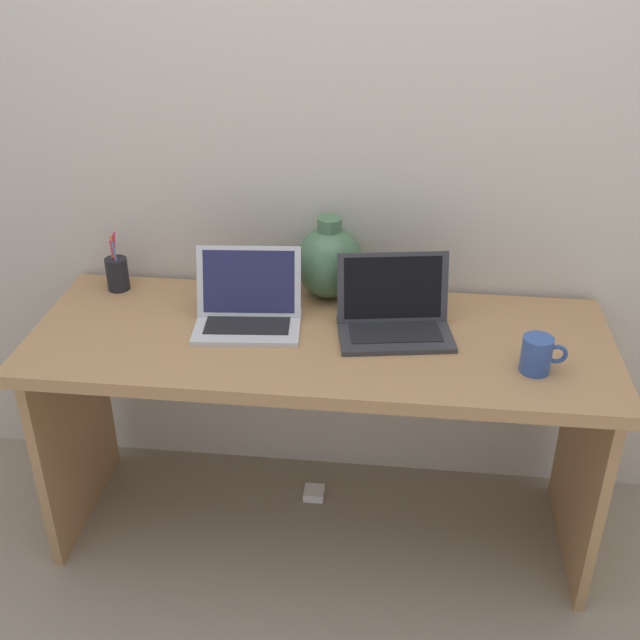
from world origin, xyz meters
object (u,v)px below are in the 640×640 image
object	(u,v)px
coffee_mug	(537,355)
power_brick	(314,493)
laptop_left	(248,305)
pen_cup	(117,273)
green_vase	(329,261)
laptop_right	(394,312)

from	to	relation	value
coffee_mug	power_brick	size ratio (longest dim) A/B	1.75
laptop_left	pen_cup	world-z (taller)	laptop_left
power_brick	laptop_left	bearing A→B (deg)	-153.41
green_vase	coffee_mug	distance (m)	0.71
laptop_left	green_vase	world-z (taller)	green_vase
laptop_left	green_vase	size ratio (longest dim) A/B	1.25
green_vase	pen_cup	distance (m)	0.68
laptop_left	coffee_mug	distance (m)	0.84
laptop_left	pen_cup	bearing A→B (deg)	159.57
power_brick	green_vase	bearing A→B (deg)	71.77
laptop_right	pen_cup	distance (m)	0.91
green_vase	power_brick	world-z (taller)	green_vase
laptop_right	coffee_mug	xyz separation A→B (m)	(0.39, -0.18, -0.01)
laptop_left	laptop_right	bearing A→B (deg)	0.43
coffee_mug	pen_cup	bearing A→B (deg)	164.72
green_vase	power_brick	distance (m)	0.86
pen_cup	green_vase	bearing A→B (deg)	2.75
pen_cup	power_brick	distance (m)	1.02
coffee_mug	laptop_left	bearing A→B (deg)	167.74
green_vase	power_brick	xyz separation A→B (m)	(-0.04, -0.11, -0.85)
laptop_left	coffee_mug	world-z (taller)	laptop_left
green_vase	laptop_left	bearing A→B (deg)	-137.05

